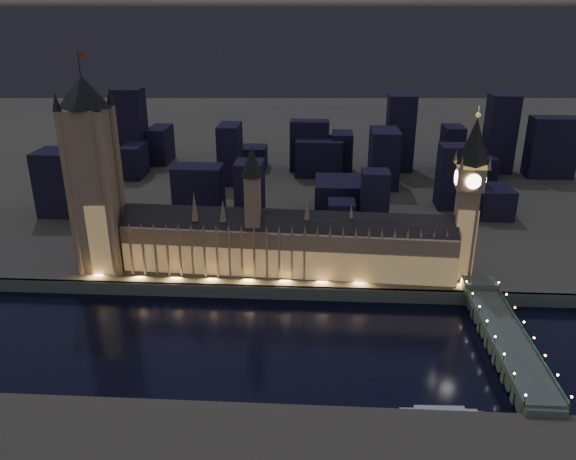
# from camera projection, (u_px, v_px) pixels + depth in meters

# --- Properties ---
(ground_plane) EXTENTS (2000.00, 2000.00, 0.00)m
(ground_plane) POSITION_uv_depth(u_px,v_px,m) (272.00, 337.00, 291.25)
(ground_plane) COLOR black
(ground_plane) RESTS_ON ground
(north_bank) EXTENTS (2000.00, 960.00, 8.00)m
(north_bank) POSITION_uv_depth(u_px,v_px,m) (304.00, 128.00, 771.99)
(north_bank) COLOR #453838
(north_bank) RESTS_ON ground
(embankment_wall) EXTENTS (2000.00, 2.50, 8.00)m
(embankment_wall) POSITION_uv_depth(u_px,v_px,m) (278.00, 293.00, 327.79)
(embankment_wall) COLOR #445649
(embankment_wall) RESTS_ON ground
(palace_of_westminster) EXTENTS (202.00, 30.32, 78.00)m
(palace_of_westminster) POSITION_uv_depth(u_px,v_px,m) (285.00, 244.00, 338.59)
(palace_of_westminster) COLOR #9D8057
(palace_of_westminster) RESTS_ON north_bank
(victoria_tower) EXTENTS (31.68, 31.68, 128.50)m
(victoria_tower) POSITION_uv_depth(u_px,v_px,m) (93.00, 168.00, 328.12)
(victoria_tower) COLOR #9D8057
(victoria_tower) RESTS_ON north_bank
(elizabeth_tower) EXTENTS (18.00, 18.00, 101.84)m
(elizabeth_tower) POSITION_uv_depth(u_px,v_px,m) (469.00, 186.00, 318.81)
(elizabeth_tower) COLOR #9D8057
(elizabeth_tower) RESTS_ON north_bank
(westminster_bridge) EXTENTS (18.90, 113.00, 15.90)m
(westminster_bridge) POSITION_uv_depth(u_px,v_px,m) (503.00, 338.00, 279.45)
(westminster_bridge) COLOR #445649
(westminster_bridge) RESTS_ON ground
(river_boat) EXTENTS (39.64, 10.47, 4.50)m
(river_boat) POSITION_uv_depth(u_px,v_px,m) (440.00, 416.00, 232.76)
(river_boat) COLOR #445649
(river_boat) RESTS_ON ground
(city_backdrop) EXTENTS (454.45, 215.63, 77.49)m
(city_backdrop) POSITION_uv_depth(u_px,v_px,m) (332.00, 159.00, 506.28)
(city_backdrop) COLOR black
(city_backdrop) RESTS_ON north_bank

